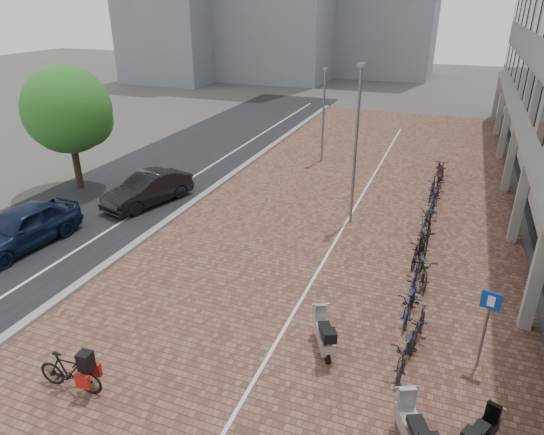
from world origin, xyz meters
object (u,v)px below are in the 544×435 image
at_px(parking_sign, 487,318).
at_px(scooter_mid, 480,434).
at_px(car_navy, 21,227).
at_px(hero_bike, 70,371).
at_px(car_dark, 148,189).
at_px(scooter_front, 324,332).
at_px(scooter_back, 415,431).

bearing_deg(parking_sign, scooter_mid, -76.36).
relative_size(car_navy, scooter_mid, 3.32).
bearing_deg(hero_bike, car_dark, 21.17).
bearing_deg(car_dark, parking_sign, -7.45).
bearing_deg(scooter_mid, car_dark, 173.59).
distance_m(scooter_front, scooter_back, 3.72).
distance_m(car_navy, scooter_front, 12.75).
distance_m(hero_bike, scooter_mid, 9.59).
distance_m(scooter_front, parking_sign, 4.20).
xyz_separation_m(scooter_mid, scooter_back, (-1.32, -0.56, 0.12)).
bearing_deg(scooter_back, car_navy, 139.14).
bearing_deg(car_navy, scooter_back, -11.01).
relative_size(car_dark, parking_sign, 1.92).
bearing_deg(scooter_back, scooter_mid, -2.10).
relative_size(hero_bike, scooter_mid, 1.26).
relative_size(hero_bike, parking_sign, 0.78).
distance_m(car_navy, scooter_back, 15.90).
height_order(scooter_front, scooter_back, scooter_back).
xyz_separation_m(car_dark, scooter_back, (13.26, -9.72, -0.12)).
bearing_deg(hero_bike, scooter_back, -86.06).
relative_size(hero_bike, scooter_back, 1.01).
distance_m(car_dark, scooter_back, 16.44).
height_order(car_navy, hero_bike, car_navy).
bearing_deg(scooter_back, car_dark, 118.46).
height_order(scooter_mid, scooter_back, scooter_back).
distance_m(car_navy, hero_bike, 9.02).
xyz_separation_m(car_navy, parking_sign, (16.63, -0.90, 0.73)).
height_order(car_dark, scooter_front, car_dark).
bearing_deg(car_dark, hero_bike, -48.60).
height_order(hero_bike, scooter_front, hero_bike).
height_order(hero_bike, parking_sign, parking_sign).
bearing_deg(car_navy, hero_bike, -32.40).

